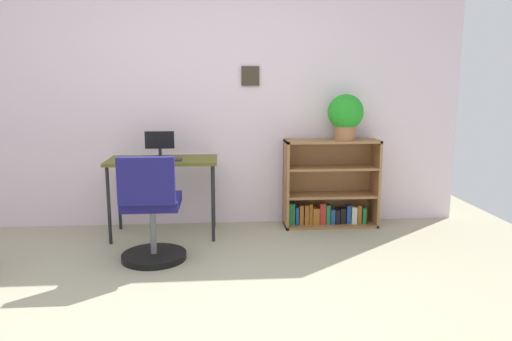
# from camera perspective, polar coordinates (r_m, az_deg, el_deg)

# --- Properties ---
(ground_plane) EXTENTS (6.24, 6.24, 0.00)m
(ground_plane) POSITION_cam_1_polar(r_m,az_deg,el_deg) (3.01, -7.50, -17.52)
(ground_plane) COLOR #9F9A80
(wall_back) EXTENTS (5.20, 0.12, 2.47)m
(wall_back) POSITION_cam_1_polar(r_m,az_deg,el_deg) (4.82, -6.47, 8.22)
(wall_back) COLOR silver
(wall_back) RESTS_ON ground_plane
(desk) EXTENTS (0.99, 0.52, 0.73)m
(desk) POSITION_cam_1_polar(r_m,az_deg,el_deg) (4.49, -10.99, 0.54)
(desk) COLOR #54531B
(desk) RESTS_ON ground_plane
(monitor) EXTENTS (0.27, 0.16, 0.25)m
(monitor) POSITION_cam_1_polar(r_m,az_deg,el_deg) (4.54, -11.36, 3.09)
(monitor) COLOR #262628
(monitor) RESTS_ON desk
(keyboard) EXTENTS (0.33, 0.12, 0.02)m
(keyboard) POSITION_cam_1_polar(r_m,az_deg,el_deg) (4.36, -10.95, 1.26)
(keyboard) COLOR #362B2B
(keyboard) RESTS_ON desk
(office_chair) EXTENTS (0.52, 0.55, 0.88)m
(office_chair) POSITION_cam_1_polar(r_m,az_deg,el_deg) (3.87, -12.32, -5.32)
(office_chair) COLOR black
(office_chair) RESTS_ON ground_plane
(bookshelf_low) EXTENTS (0.92, 0.30, 0.86)m
(bookshelf_low) POSITION_cam_1_polar(r_m,az_deg,el_deg) (4.86, 8.66, -2.06)
(bookshelf_low) COLOR olive
(bookshelf_low) RESTS_ON ground_plane
(potted_plant_on_shelf) EXTENTS (0.34, 0.34, 0.44)m
(potted_plant_on_shelf) POSITION_cam_1_polar(r_m,az_deg,el_deg) (4.73, 10.58, 6.55)
(potted_plant_on_shelf) COLOR #9E6642
(potted_plant_on_shelf) RESTS_ON bookshelf_low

